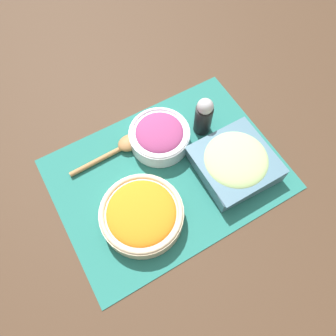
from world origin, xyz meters
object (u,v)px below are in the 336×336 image
object	(u,v)px
carrot_bowl	(142,214)
pepper_shaker	(204,116)
onion_bowl	(160,135)
cucumber_bowl	(235,162)
wooden_spoon	(121,147)

from	to	relation	value
carrot_bowl	pepper_shaker	distance (m)	0.28
onion_bowl	cucumber_bowl	xyz separation A→B (m)	(0.12, -0.15, -0.00)
cucumber_bowl	wooden_spoon	xyz separation A→B (m)	(-0.21, 0.18, -0.02)
carrot_bowl	cucumber_bowl	world-z (taller)	cucumber_bowl
carrot_bowl	onion_bowl	distance (m)	0.20
carrot_bowl	onion_bowl	xyz separation A→B (m)	(0.13, 0.15, 0.00)
carrot_bowl	cucumber_bowl	bearing A→B (deg)	0.57
cucumber_bowl	pepper_shaker	bearing A→B (deg)	91.97
cucumber_bowl	wooden_spoon	world-z (taller)	cucumber_bowl
wooden_spoon	pepper_shaker	world-z (taller)	pepper_shaker
onion_bowl	cucumber_bowl	world-z (taller)	same
pepper_shaker	onion_bowl	bearing A→B (deg)	170.68
carrot_bowl	wooden_spoon	distance (m)	0.19
carrot_bowl	onion_bowl	world-z (taller)	onion_bowl
carrot_bowl	onion_bowl	size ratio (longest dim) A/B	1.24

